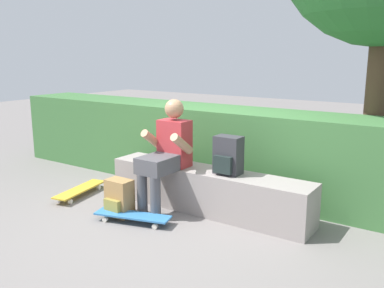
% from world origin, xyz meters
% --- Properties ---
extents(ground_plane, '(24.00, 24.00, 0.00)m').
position_xyz_m(ground_plane, '(0.00, 0.00, 0.00)').
color(ground_plane, slate).
extents(bench_main, '(2.37, 0.43, 0.47)m').
position_xyz_m(bench_main, '(0.00, 0.31, 0.23)').
color(bench_main, gray).
rests_on(bench_main, ground).
extents(person_skater, '(0.49, 0.62, 1.22)m').
position_xyz_m(person_skater, '(-0.39, 0.10, 0.66)').
color(person_skater, '#B73338').
rests_on(person_skater, ground).
extents(skateboard_near_person, '(0.82, 0.41, 0.09)m').
position_xyz_m(skateboard_near_person, '(-0.45, -0.41, 0.07)').
color(skateboard_near_person, teal).
rests_on(skateboard_near_person, ground).
extents(skateboard_beside_bench, '(0.36, 0.82, 0.09)m').
position_xyz_m(skateboard_beside_bench, '(-1.55, -0.14, 0.07)').
color(skateboard_beside_bench, gold).
rests_on(skateboard_beside_bench, ground).
extents(backpack_on_bench, '(0.28, 0.23, 0.40)m').
position_xyz_m(backpack_on_bench, '(0.26, 0.30, 0.66)').
color(backpack_on_bench, '#333338').
rests_on(backpack_on_bench, bench_main).
extents(backpack_on_ground, '(0.28, 0.23, 0.40)m').
position_xyz_m(backpack_on_ground, '(-0.70, -0.34, 0.19)').
color(backpack_on_ground, '#A37A47').
rests_on(backpack_on_ground, ground).
extents(hedge_row, '(6.46, 0.79, 1.03)m').
position_xyz_m(hedge_row, '(-0.48, 1.15, 0.52)').
color(hedge_row, '#3C6D39').
rests_on(hedge_row, ground).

